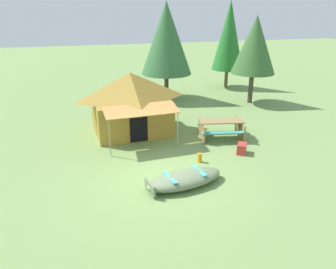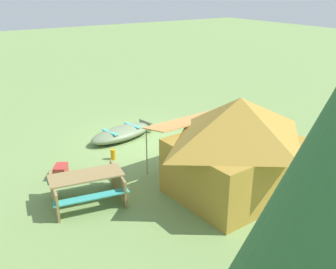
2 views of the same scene
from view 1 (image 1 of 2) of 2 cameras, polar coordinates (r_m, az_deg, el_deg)
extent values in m
plane|color=#749451|center=(11.17, -1.11, -7.38)|extent=(80.00, 80.00, 0.00)
ellipsoid|color=#6B7D58|center=(10.58, 2.92, -7.79)|extent=(2.79, 1.57, 0.45)
ellipsoid|color=#252B1F|center=(10.57, 2.92, -7.62)|extent=(2.56, 1.40, 0.16)
cube|color=#47ADA6|center=(10.73, 5.41, -6.29)|extent=(0.30, 0.83, 0.04)
cube|color=#47ADA6|center=(10.28, 0.35, -7.54)|extent=(0.30, 0.83, 0.04)
cube|color=#6B7D58|center=(10.11, -3.16, -9.18)|extent=(0.21, 0.70, 0.34)
cube|color=olive|center=(14.87, -6.39, 3.34)|extent=(3.41, 2.84, 1.55)
pyramid|color=olive|center=(14.50, -6.62, 8.45)|extent=(3.69, 3.07, 1.18)
cube|color=black|center=(13.68, -5.15, 1.18)|extent=(0.76, 0.08, 1.24)
cube|color=#C98E47|center=(12.88, -4.71, 4.33)|extent=(2.99, 1.26, 0.22)
cylinder|color=gray|center=(13.12, 1.70, 0.75)|extent=(0.04, 0.04, 1.47)
cylinder|color=gray|center=(12.50, -10.17, -0.70)|extent=(0.04, 0.04, 1.47)
cube|color=olive|center=(14.26, 9.32, 2.39)|extent=(2.01, 1.11, 0.04)
cube|color=teal|center=(14.92, 8.73, 2.02)|extent=(1.91, 0.61, 0.04)
cube|color=teal|center=(13.82, 9.81, 0.32)|extent=(1.91, 0.61, 0.04)
cube|color=olive|center=(14.61, 12.46, 0.97)|extent=(0.33, 1.45, 0.76)
cube|color=olive|center=(14.22, 5.90, 0.81)|extent=(0.33, 1.45, 0.76)
cube|color=#B7332E|center=(13.10, 12.78, -2.40)|extent=(0.57, 0.63, 0.39)
cylinder|color=orange|center=(12.13, 5.56, -4.07)|extent=(0.22, 0.22, 0.35)
cylinder|color=#463826|center=(20.14, -0.27, 8.42)|extent=(0.26, 0.26, 1.58)
cone|color=#34683A|center=(19.67, -0.29, 16.48)|extent=(2.99, 2.99, 4.10)
cylinder|color=#483A31|center=(19.94, 14.28, 7.90)|extent=(0.27, 0.27, 1.76)
cone|color=#37642F|center=(19.53, 14.96, 14.95)|extent=(2.50, 2.50, 3.19)
cylinder|color=brown|center=(23.54, 10.14, 9.66)|extent=(0.24, 0.24, 1.26)
cone|color=#26732D|center=(23.13, 10.62, 16.63)|extent=(2.14, 2.14, 4.49)
camera|label=2|loc=(22.59, 8.40, 21.56)|focal=41.02mm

